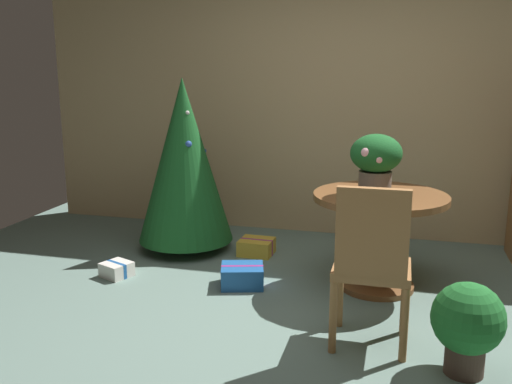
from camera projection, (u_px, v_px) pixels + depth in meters
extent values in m
plane|color=slate|center=(303.00, 334.00, 3.39)|extent=(6.60, 6.60, 0.00)
cube|color=tan|center=(347.00, 97.00, 5.18)|extent=(6.00, 0.10, 2.60)
cylinder|color=brown|center=(376.00, 285.00, 4.10)|extent=(0.54, 0.54, 0.04)
cylinder|color=brown|center=(378.00, 242.00, 4.03)|extent=(0.21, 0.21, 0.62)
cylinder|color=brown|center=(381.00, 197.00, 3.96)|extent=(0.95, 0.95, 0.05)
cylinder|color=#665B51|center=(375.00, 183.00, 3.89)|extent=(0.23, 0.23, 0.17)
ellipsoid|color=#195623|center=(376.00, 153.00, 3.85)|extent=(0.36, 0.36, 0.27)
sphere|color=#E5A8B2|center=(370.00, 145.00, 3.94)|extent=(0.09, 0.09, 0.09)
sphere|color=#E5A8B2|center=(366.00, 153.00, 3.73)|extent=(0.08, 0.08, 0.08)
sphere|color=#E5A8B2|center=(379.00, 159.00, 3.71)|extent=(0.07, 0.07, 0.07)
sphere|color=#E5A8B2|center=(386.00, 155.00, 3.74)|extent=(0.08, 0.08, 0.08)
cylinder|color=#9E6B3D|center=(340.00, 294.00, 3.46)|extent=(0.04, 0.04, 0.43)
cylinder|color=#9E6B3D|center=(404.00, 300.00, 3.36)|extent=(0.04, 0.04, 0.43)
cylinder|color=#9E6B3D|center=(333.00, 317.00, 3.13)|extent=(0.04, 0.04, 0.43)
cylinder|color=#9E6B3D|center=(404.00, 325.00, 3.04)|extent=(0.04, 0.04, 0.43)
cube|color=#9E6B3D|center=(372.00, 269.00, 3.19)|extent=(0.43, 0.39, 0.05)
cube|color=#9E6B3D|center=(372.00, 233.00, 2.98)|extent=(0.39, 0.05, 0.49)
cylinder|color=brown|center=(187.00, 244.00, 4.97)|extent=(0.10, 0.10, 0.09)
cone|color=#195623|center=(184.00, 160.00, 4.80)|extent=(0.82, 0.82, 1.40)
sphere|color=silver|center=(180.00, 125.00, 4.84)|extent=(0.05, 0.05, 0.05)
sphere|color=red|center=(171.00, 194.00, 5.11)|extent=(0.07, 0.07, 0.07)
sphere|color=red|center=(193.00, 198.00, 5.20)|extent=(0.05, 0.05, 0.05)
sphere|color=#2D51A8|center=(188.00, 144.00, 4.64)|extent=(0.06, 0.06, 0.06)
sphere|color=silver|center=(197.00, 179.00, 5.07)|extent=(0.05, 0.05, 0.05)
sphere|color=silver|center=(187.00, 113.00, 4.65)|extent=(0.04, 0.04, 0.04)
sphere|color=#2D51A8|center=(204.00, 151.00, 4.82)|extent=(0.04, 0.04, 0.04)
sphere|color=gold|center=(199.00, 182.00, 5.09)|extent=(0.05, 0.05, 0.05)
cube|color=gold|center=(256.00, 247.00, 4.82)|extent=(0.29, 0.26, 0.13)
cube|color=#9E287A|center=(256.00, 247.00, 4.82)|extent=(0.29, 0.04, 0.13)
cube|color=silver|center=(117.00, 269.00, 4.31)|extent=(0.26, 0.26, 0.11)
cube|color=#1E569E|center=(117.00, 269.00, 4.31)|extent=(0.20, 0.11, 0.11)
cube|color=#1E569E|center=(242.00, 276.00, 4.12)|extent=(0.37, 0.34, 0.15)
cube|color=#9E287A|center=(242.00, 276.00, 4.12)|extent=(0.31, 0.11, 0.16)
cylinder|color=#4C382D|center=(464.00, 359.00, 2.94)|extent=(0.20, 0.20, 0.16)
sphere|color=#1E6628|center=(468.00, 318.00, 2.89)|extent=(0.38, 0.38, 0.38)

